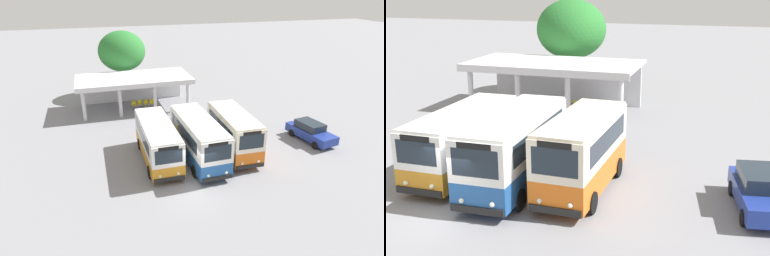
{
  "view_description": "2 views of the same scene",
  "coord_description": "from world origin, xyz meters",
  "views": [
    {
      "loc": [
        -5.8,
        -18.27,
        12.54
      ],
      "look_at": [
        1.59,
        6.27,
        1.47
      ],
      "focal_mm": 31.79,
      "sensor_mm": 36.0,
      "label": 1
    },
    {
      "loc": [
        10.04,
        -15.12,
        8.74
      ],
      "look_at": [
        2.54,
        8.81,
        1.27
      ],
      "focal_mm": 46.35,
      "sensor_mm": 36.0,
      "label": 2
    }
  ],
  "objects": [
    {
      "name": "waiting_chair_second_from_end",
      "position": [
        -1.23,
        16.43,
        0.52
      ],
      "size": [
        0.45,
        0.45,
        0.86
      ],
      "color": "slate",
      "rests_on": "ground"
    },
    {
      "name": "parked_car_flank",
      "position": [
        11.5,
        4.12,
        0.83
      ],
      "size": [
        2.48,
        4.69,
        1.62
      ],
      "color": "black",
      "rests_on": "ground"
    },
    {
      "name": "city_bus_middle_cream",
      "position": [
        4.27,
        3.91,
        1.83
      ],
      "size": [
        2.47,
        6.68,
        3.32
      ],
      "color": "black",
      "rests_on": "ground"
    },
    {
      "name": "roadside_tree_behind_canopy",
      "position": [
        -2.16,
        22.11,
        5.12
      ],
      "size": [
        5.43,
        5.43,
        7.44
      ],
      "color": "brown",
      "rests_on": "ground"
    },
    {
      "name": "city_bus_second_in_row",
      "position": [
        1.31,
        3.61,
        1.81
      ],
      "size": [
        2.56,
        7.76,
        3.28
      ],
      "color": "black",
      "rests_on": "ground"
    },
    {
      "name": "waiting_chair_middle_seat",
      "position": [
        -0.58,
        16.34,
        0.52
      ],
      "size": [
        0.45,
        0.45,
        0.86
      ],
      "color": "slate",
      "rests_on": "ground"
    },
    {
      "name": "terminal_canopy",
      "position": [
        -1.65,
        17.29,
        2.63
      ],
      "size": [
        11.76,
        5.76,
        3.4
      ],
      "color": "silver",
      "rests_on": "ground"
    },
    {
      "name": "waiting_chair_end_by_column",
      "position": [
        -1.87,
        16.32,
        0.52
      ],
      "size": [
        0.45,
        0.45,
        0.86
      ],
      "color": "slate",
      "rests_on": "ground"
    },
    {
      "name": "waiting_chair_fourth_seat",
      "position": [
        0.06,
        16.32,
        0.52
      ],
      "size": [
        0.45,
        0.45,
        0.86
      ],
      "color": "slate",
      "rests_on": "ground"
    },
    {
      "name": "ground_plane",
      "position": [
        0.0,
        0.0,
        0.0
      ],
      "size": [
        180.0,
        180.0,
        0.0
      ],
      "primitive_type": "plane",
      "color": "gray"
    },
    {
      "name": "city_bus_nearest_orange",
      "position": [
        -1.66,
        4.35,
        1.68
      ],
      "size": [
        2.37,
        7.55,
        3.02
      ],
      "color": "black",
      "rests_on": "ground"
    }
  ]
}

